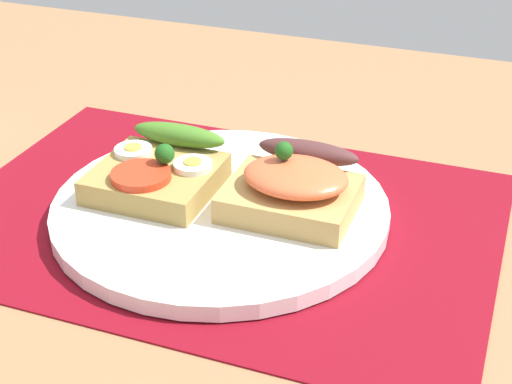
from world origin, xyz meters
The scene contains 5 objects.
ground_plane centered at (0.00, 0.00, -1.60)cm, with size 120.00×90.00×3.20cm, color #9D6E48.
placemat centered at (0.00, 0.00, 0.15)cm, with size 43.14×30.79×0.30cm, color maroon.
plate centered at (0.00, 0.00, 0.93)cm, with size 26.57×26.57×1.27cm, color white.
sandwich_egg_tomato centered at (-5.54, 0.22, 3.03)cm, with size 9.42×10.49×4.23cm.
sandwich_salmon centered at (5.67, 1.22, 3.53)cm, with size 9.81×9.43×5.41cm.
Camera 1 is at (21.08, -48.46, 32.65)cm, focal length 54.66 mm.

